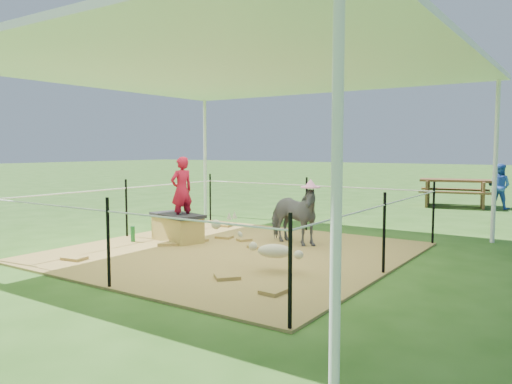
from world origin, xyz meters
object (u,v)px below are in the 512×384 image
Objects in this scene: pony at (292,215)px; foal at (275,248)px; straw_bale at (178,229)px; woman at (182,184)px; green_bottle at (133,234)px; distant_person at (499,186)px; picnic_table_near at (455,193)px.

pony is 1.06× the size of foal.
woman reaches higher than straw_bale.
green_bottle is 0.24× the size of foal.
distant_person reaches higher than straw_bale.
woman reaches higher than green_bottle.
foal is (2.91, -0.38, 0.16)m from green_bottle.
green_bottle is at bearing -122.70° from picnic_table_near.
woman is 4.32× the size of green_bottle.
straw_bale is 0.78× the size of distant_person.
straw_bale is at bearing -75.22° from woman.
woman is 8.18m from picnic_table_near.
foal is at bearing -103.32° from picnic_table_near.
foal reaches higher than straw_bale.
woman is 8.61m from distant_person.
picnic_table_near is (2.57, 7.77, 0.13)m from straw_bale.
picnic_table_near is at bearing 69.20° from green_bottle.
distant_person is at bearing -7.40° from picnic_table_near.
green_bottle is 2.94m from foal.
woman is at bearing 77.42° from distant_person.
green_bottle is at bearing -40.53° from woman.
pony is at bearing 86.16° from distant_person.
green_bottle is at bearing 132.23° from pony.
pony is 0.95× the size of distant_person.
woman is 1.13m from green_bottle.
woman reaches higher than picnic_table_near.
pony is 7.33m from distant_person.
picnic_table_near reaches higher than foal.
green_bottle is 8.80m from picnic_table_near.
woman is at bearing 136.88° from foal.
straw_bale is at bearing 76.81° from distant_person.
distant_person reaches higher than pony.
distant_person is at bearing 65.30° from straw_bale.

